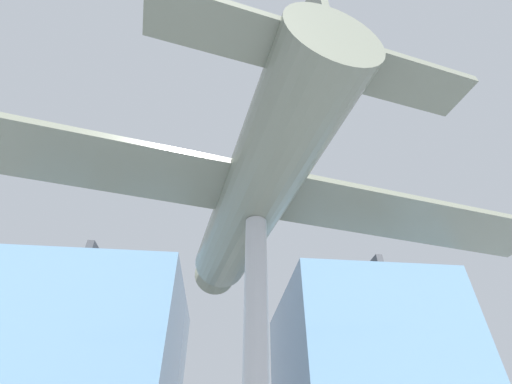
{
  "coord_description": "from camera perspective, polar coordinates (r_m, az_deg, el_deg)",
  "views": [
    {
      "loc": [
        -0.84,
        -8.1,
        1.6
      ],
      "look_at": [
        0.0,
        0.0,
        7.75
      ],
      "focal_mm": 24.0,
      "sensor_mm": 36.0,
      "label": 1
    }
  ],
  "objects": [
    {
      "name": "glass_pavilion_right",
      "position": [
        23.78,
        17.3,
        -27.82
      ],
      "size": [
        9.14,
        11.81,
        10.27
      ],
      "color": "slate",
      "rests_on": "ground_plane"
    },
    {
      "name": "suspended_airplane",
      "position": [
        10.42,
        -0.41,
        -0.76
      ],
      "size": [
        21.46,
        12.18,
        3.59
      ],
      "rotation": [
        0.0,
        0.0,
        0.19
      ],
      "color": "slate",
      "rests_on": "support_pylon_central"
    },
    {
      "name": "support_pylon_central",
      "position": [
        8.33,
        0.0,
        -24.88
      ],
      "size": [
        0.58,
        0.58,
        6.72
      ],
      "color": "#B7B7BC",
      "rests_on": "ground_plane"
    },
    {
      "name": "glass_pavilion_left",
      "position": [
        23.22,
        -25.84,
        -25.88
      ],
      "size": [
        9.14,
        11.81,
        10.27
      ],
      "color": "slate",
      "rests_on": "ground_plane"
    }
  ]
}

